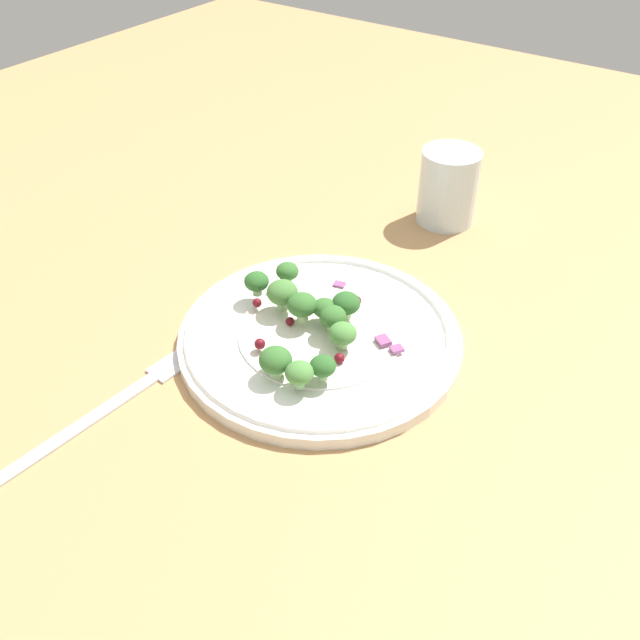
% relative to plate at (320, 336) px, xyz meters
% --- Properties ---
extents(ground_plane, '(1.80, 1.80, 0.02)m').
position_rel_plate_xyz_m(ground_plane, '(0.01, 0.02, -0.02)').
color(ground_plane, tan).
extents(plate, '(0.26, 0.26, 0.02)m').
position_rel_plate_xyz_m(plate, '(0.00, 0.00, 0.00)').
color(plate, white).
rests_on(plate, ground_plane).
extents(dressing_pool, '(0.15, 0.15, 0.00)m').
position_rel_plate_xyz_m(dressing_pool, '(-0.00, 0.00, 0.00)').
color(dressing_pool, white).
rests_on(dressing_pool, plate).
extents(broccoli_floret_0, '(0.02, 0.02, 0.02)m').
position_rel_plate_xyz_m(broccoli_floret_0, '(-0.00, 0.01, 0.03)').
color(broccoli_floret_0, '#9EC684').
rests_on(broccoli_floret_0, plate).
extents(broccoli_floret_1, '(0.03, 0.03, 0.03)m').
position_rel_plate_xyz_m(broccoli_floret_1, '(-0.03, 0.01, 0.02)').
color(broccoli_floret_1, '#ADD18E').
rests_on(broccoli_floret_1, plate).
extents(broccoli_floret_2, '(0.03, 0.03, 0.03)m').
position_rel_plate_xyz_m(broccoli_floret_2, '(0.07, 0.00, 0.02)').
color(broccoli_floret_2, '#ADD18E').
rests_on(broccoli_floret_2, plate).
extents(broccoli_floret_3, '(0.03, 0.03, 0.03)m').
position_rel_plate_xyz_m(broccoli_floret_3, '(0.00, -0.02, 0.03)').
color(broccoli_floret_3, '#ADD18E').
rests_on(broccoli_floret_3, plate).
extents(broccoli_floret_4, '(0.03, 0.03, 0.03)m').
position_rel_plate_xyz_m(broccoli_floret_4, '(-0.00, -0.05, 0.03)').
color(broccoli_floret_4, '#8EB77A').
rests_on(broccoli_floret_4, plate).
extents(broccoli_floret_5, '(0.02, 0.02, 0.03)m').
position_rel_plate_xyz_m(broccoli_floret_5, '(0.01, 0.03, 0.02)').
color(broccoli_floret_5, '#9EC684').
rests_on(broccoli_floret_5, plate).
extents(broccoli_floret_6, '(0.02, 0.02, 0.02)m').
position_rel_plate_xyz_m(broccoli_floret_6, '(-0.04, -0.06, 0.02)').
color(broccoli_floret_6, '#9EC684').
rests_on(broccoli_floret_6, plate).
extents(broccoli_floret_7, '(0.02, 0.02, 0.02)m').
position_rel_plate_xyz_m(broccoli_floret_7, '(-0.01, -0.00, 0.02)').
color(broccoli_floret_7, '#9EC684').
rests_on(broccoli_floret_7, plate).
extents(broccoli_floret_8, '(0.02, 0.02, 0.02)m').
position_rel_plate_xyz_m(broccoli_floret_8, '(0.05, 0.04, 0.02)').
color(broccoli_floret_8, '#8EB77A').
rests_on(broccoli_floret_8, plate).
extents(broccoli_floret_9, '(0.02, 0.02, 0.02)m').
position_rel_plate_xyz_m(broccoli_floret_9, '(0.07, 0.03, 0.02)').
color(broccoli_floret_9, '#8EB77A').
rests_on(broccoli_floret_9, plate).
extents(broccoli_floret_10, '(0.02, 0.02, 0.02)m').
position_rel_plate_xyz_m(broccoli_floret_10, '(-0.01, -0.08, 0.03)').
color(broccoli_floret_10, '#8EB77A').
rests_on(broccoli_floret_10, plate).
extents(cranberry_0, '(0.01, 0.01, 0.01)m').
position_rel_plate_xyz_m(cranberry_0, '(0.01, -0.03, 0.01)').
color(cranberry_0, maroon).
rests_on(cranberry_0, plate).
extents(cranberry_1, '(0.01, 0.01, 0.01)m').
position_rel_plate_xyz_m(cranberry_1, '(0.05, -0.02, 0.01)').
color(cranberry_1, maroon).
rests_on(cranberry_1, plate).
extents(cranberry_2, '(0.01, 0.01, 0.01)m').
position_rel_plate_xyz_m(cranberry_2, '(-0.05, 0.00, 0.01)').
color(cranberry_2, maroon).
rests_on(cranberry_2, plate).
extents(cranberry_3, '(0.01, 0.01, 0.01)m').
position_rel_plate_xyz_m(cranberry_3, '(0.02, 0.04, 0.01)').
color(cranberry_3, maroon).
rests_on(cranberry_3, plate).
extents(cranberry_4, '(0.01, 0.01, 0.01)m').
position_rel_plate_xyz_m(cranberry_4, '(0.05, -0.03, 0.01)').
color(cranberry_4, maroon).
rests_on(cranberry_4, plate).
extents(cranberry_5, '(0.01, 0.01, 0.01)m').
position_rel_plate_xyz_m(cranberry_5, '(0.01, -0.07, 0.01)').
color(cranberry_5, maroon).
rests_on(cranberry_5, plate).
extents(onion_bit_0, '(0.02, 0.02, 0.00)m').
position_rel_plate_xyz_m(onion_bit_0, '(-0.02, 0.06, 0.01)').
color(onion_bit_0, '#934C84').
rests_on(onion_bit_0, plate).
extents(onion_bit_1, '(0.01, 0.01, 0.00)m').
position_rel_plate_xyz_m(onion_bit_1, '(-0.02, 0.07, 0.01)').
color(onion_bit_1, '#934C84').
rests_on(onion_bit_1, plate).
extents(onion_bit_2, '(0.01, 0.01, 0.00)m').
position_rel_plate_xyz_m(onion_bit_2, '(-0.07, -0.03, 0.01)').
color(onion_bit_2, '#934C84').
rests_on(onion_bit_2, plate).
extents(fork, '(0.19, 0.04, 0.01)m').
position_rel_plate_xyz_m(fork, '(0.17, -0.09, -0.01)').
color(fork, silver).
rests_on(fork, ground_plane).
extents(water_glass, '(0.07, 0.07, 0.09)m').
position_rel_plate_xyz_m(water_glass, '(-0.27, -0.01, 0.03)').
color(water_glass, silver).
rests_on(water_glass, ground_plane).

